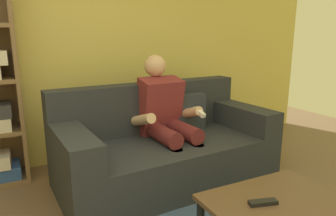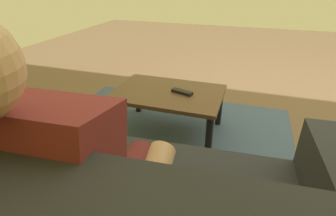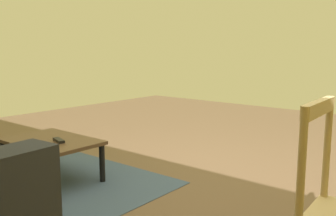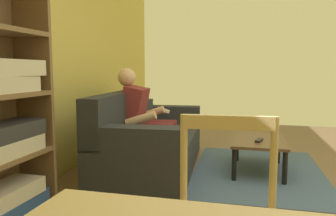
% 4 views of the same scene
% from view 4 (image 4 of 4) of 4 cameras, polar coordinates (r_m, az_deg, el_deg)
% --- Properties ---
extents(wall_back, '(7.20, 0.12, 2.52)m').
position_cam_4_polar(wall_back, '(3.19, -25.60, 8.38)').
color(wall_back, '#DBC660').
rests_on(wall_back, ground_plane).
extents(couch, '(2.02, 1.08, 0.88)m').
position_cam_4_polar(couch, '(3.83, -3.63, -5.63)').
color(couch, '#282B30').
rests_on(couch, ground_plane).
extents(person_lounging, '(0.61, 0.88, 1.15)m').
position_cam_4_polar(person_lounging, '(3.83, -4.11, -1.57)').
color(person_lounging, maroon).
rests_on(person_lounging, ground_plane).
extents(coffee_table, '(0.84, 0.57, 0.36)m').
position_cam_4_polar(coffee_table, '(3.80, 15.41, -5.98)').
color(coffee_table, brown).
rests_on(coffee_table, ground_plane).
extents(tv_remote, '(0.18, 0.09, 0.02)m').
position_cam_4_polar(tv_remote, '(3.68, 15.49, -5.43)').
color(tv_remote, black).
rests_on(tv_remote, coffee_table).
extents(area_rug, '(2.02, 1.42, 0.01)m').
position_cam_4_polar(area_rug, '(3.88, 15.27, -10.47)').
color(area_rug, '#3D5170').
rests_on(area_rug, ground_plane).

